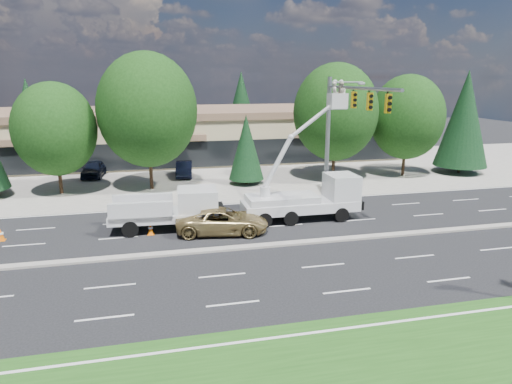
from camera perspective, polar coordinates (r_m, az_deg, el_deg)
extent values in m
plane|color=black|center=(24.54, -5.43, -7.33)|extent=(140.00, 140.00, 0.00)
cube|color=gray|center=(43.69, -9.02, 2.15)|extent=(140.00, 22.00, 0.01)
cube|color=gray|center=(24.52, -5.43, -7.20)|extent=(120.00, 0.55, 0.12)
cube|color=tan|center=(53.13, -9.95, 6.96)|extent=(50.00, 15.00, 5.00)
cube|color=brown|center=(52.88, -10.07, 9.81)|extent=(50.40, 15.40, 0.70)
cube|color=black|center=(45.82, -9.32, 4.59)|extent=(48.00, 0.12, 2.60)
cylinder|color=#332114|center=(39.06, -23.31, 1.84)|extent=(0.28, 0.28, 2.82)
ellipsoid|color=black|center=(38.52, -23.84, 7.19)|extent=(6.27, 6.27, 7.21)
cylinder|color=#332114|center=(38.34, -13.03, 2.99)|extent=(0.28, 0.28, 3.56)
ellipsoid|color=black|center=(37.74, -13.42, 9.93)|extent=(7.92, 7.92, 9.10)
cylinder|color=#332114|center=(39.42, -1.22, 1.61)|extent=(0.26, 0.26, 0.80)
cone|color=black|center=(38.91, -1.24, 5.62)|extent=(3.02, 3.02, 5.51)
cylinder|color=#332114|center=(41.53, 9.66, 3.83)|extent=(0.28, 0.28, 3.32)
ellipsoid|color=black|center=(40.99, 9.91, 9.80)|extent=(7.38, 7.38, 8.49)
cylinder|color=#332114|center=(44.71, 17.98, 3.86)|extent=(0.28, 0.28, 3.01)
ellipsoid|color=black|center=(44.23, 18.37, 8.86)|extent=(6.68, 6.68, 7.68)
cylinder|color=#332114|center=(48.25, 24.02, 2.70)|extent=(0.26, 0.26, 0.80)
cone|color=black|center=(47.63, 24.59, 8.33)|extent=(4.89, 4.89, 8.94)
cylinder|color=#332114|center=(66.95, -26.14, 5.37)|extent=(0.26, 0.26, 0.80)
cone|color=black|center=(66.53, -26.55, 9.08)|extent=(4.51, 4.51, 8.24)
cylinder|color=#332114|center=(65.23, -14.04, 6.19)|extent=(0.26, 0.26, 0.80)
cone|color=black|center=(64.76, -14.32, 10.75)|extent=(5.30, 5.30, 9.68)
cylinder|color=#332114|center=(66.49, -1.82, 6.75)|extent=(0.26, 0.26, 0.80)
cone|color=black|center=(66.04, -1.85, 10.94)|extent=(4.97, 4.97, 9.08)
cylinder|color=#332114|center=(69.82, 7.95, 6.98)|extent=(0.26, 0.26, 0.80)
cone|color=black|center=(69.37, 8.11, 11.33)|extent=(5.39, 5.39, 9.85)
cylinder|color=gray|center=(34.67, 8.93, 6.59)|extent=(0.32, 0.32, 9.00)
cylinder|color=gray|center=(29.81, 12.87, 12.54)|extent=(0.20, 10.00, 0.20)
cylinder|color=gray|center=(34.89, 11.23, 13.30)|extent=(2.60, 0.12, 0.12)
cube|color=gold|center=(32.56, 10.47, 11.44)|extent=(0.32, 0.22, 1.05)
cube|color=gold|center=(30.56, 12.13, 11.20)|extent=(0.32, 0.22, 1.05)
cube|color=gold|center=(28.58, 14.02, 10.91)|extent=(0.32, 0.22, 1.05)
cube|color=gold|center=(26.64, 16.18, 10.57)|extent=(0.32, 0.22, 1.05)
cube|color=silver|center=(28.05, -11.42, -2.83)|extent=(6.50, 2.72, 0.48)
cube|color=silver|center=(27.84, -7.34, -1.20)|extent=(2.47, 2.42, 1.59)
cube|color=black|center=(27.82, -5.93, -0.72)|extent=(0.21, 2.02, 1.06)
cube|color=silver|center=(28.95, -13.94, -1.35)|extent=(3.63, 0.54, 1.17)
cube|color=silver|center=(27.01, -14.23, -2.48)|extent=(3.63, 0.54, 1.17)
cube|color=silver|center=(29.50, 5.53, -1.71)|extent=(7.48, 2.25, 0.65)
cube|color=silver|center=(30.24, 10.62, 0.43)|extent=(1.87, 2.20, 1.87)
cube|color=black|center=(30.49, 11.84, 0.76)|extent=(0.08, 1.87, 1.12)
cube|color=silver|center=(29.01, 3.28, -0.88)|extent=(4.49, 2.15, 0.47)
cylinder|color=silver|center=(28.59, 1.13, -0.02)|extent=(0.65, 0.65, 0.75)
cube|color=silver|center=(29.22, 10.12, 11.15)|extent=(1.03, 0.84, 1.01)
imported|color=beige|center=(29.13, 9.78, 11.89)|extent=(0.39, 0.59, 1.61)
imported|color=beige|center=(29.29, 10.54, 11.87)|extent=(0.61, 0.78, 1.61)
ellipsoid|color=white|center=(29.11, 9.85, 13.50)|extent=(0.24, 0.24, 0.17)
ellipsoid|color=white|center=(29.27, 10.61, 13.47)|extent=(0.24, 0.24, 0.17)
cube|color=orange|center=(29.64, -29.19, -5.29)|extent=(0.40, 0.40, 0.03)
cone|color=orange|center=(29.54, -29.27, -4.67)|extent=(0.36, 0.36, 0.70)
cylinder|color=white|center=(29.52, -29.29, -4.54)|extent=(0.29, 0.29, 0.10)
cube|color=orange|center=(27.56, -13.01, -5.17)|extent=(0.40, 0.40, 0.03)
cone|color=orange|center=(27.45, -13.04, -4.51)|extent=(0.36, 0.36, 0.70)
cylinder|color=white|center=(27.43, -13.05, -4.37)|extent=(0.29, 0.29, 0.10)
cube|color=orange|center=(27.59, -6.68, -4.87)|extent=(0.40, 0.40, 0.03)
cone|color=orange|center=(27.48, -6.70, -4.21)|extent=(0.36, 0.36, 0.70)
cylinder|color=white|center=(27.46, -6.70, -4.07)|extent=(0.29, 0.29, 0.10)
imported|color=#9A834A|center=(26.98, -4.24, -3.61)|extent=(5.73, 3.31, 1.50)
imported|color=black|center=(44.74, -19.64, 2.74)|extent=(2.16, 4.52, 1.49)
imported|color=black|center=(42.88, -8.98, 2.85)|extent=(1.84, 4.27, 1.37)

